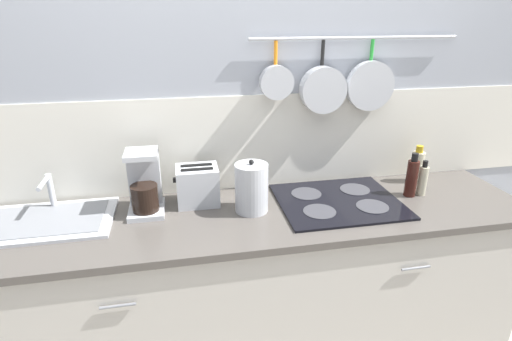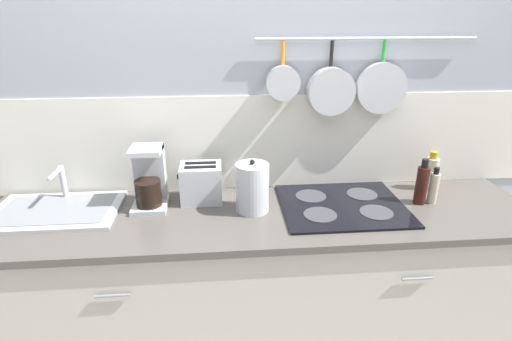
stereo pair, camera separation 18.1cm
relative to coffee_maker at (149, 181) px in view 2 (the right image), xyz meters
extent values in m
cube|color=#999EA8|center=(0.54, 0.20, 0.28)|extent=(7.20, 0.06, 2.60)
cube|color=silver|center=(0.54, 0.20, 0.13)|extent=(7.20, 0.07, 0.50)
cylinder|color=#B7BABF|center=(1.08, 0.15, 0.64)|extent=(1.09, 0.02, 0.02)
cylinder|color=orange|center=(0.66, 0.15, 0.58)|extent=(0.02, 0.02, 0.11)
cylinder|color=#B7BABF|center=(0.66, 0.12, 0.44)|extent=(0.17, 0.05, 0.17)
cylinder|color=black|center=(0.90, 0.15, 0.58)|extent=(0.02, 0.02, 0.12)
cylinder|color=#B7BABF|center=(0.90, 0.11, 0.40)|extent=(0.23, 0.07, 0.23)
cylinder|color=green|center=(1.16, 0.15, 0.59)|extent=(0.02, 0.02, 0.10)
cylinder|color=#B7BABF|center=(1.16, 0.13, 0.41)|extent=(0.25, 0.04, 0.25)
cube|color=#B7B2A8|center=(0.54, -0.14, -0.59)|extent=(2.59, 0.58, 0.86)
cylinder|color=slate|center=(-0.11, -0.45, -0.32)|extent=(0.14, 0.01, 0.01)
cylinder|color=slate|center=(1.19, -0.45, -0.32)|extent=(0.14, 0.01, 0.01)
cube|color=#4C4742|center=(0.54, -0.14, -0.14)|extent=(2.63, 0.62, 0.03)
cube|color=#B7BABF|center=(-0.44, -0.05, -0.12)|extent=(0.59, 0.39, 0.01)
cube|color=slate|center=(-0.44, -0.05, -0.11)|extent=(0.50, 0.31, 0.00)
cylinder|color=#B7BABF|center=(-0.44, 0.10, -0.03)|extent=(0.03, 0.03, 0.18)
cylinder|color=#B7BABF|center=(-0.44, 0.02, 0.05)|extent=(0.02, 0.15, 0.02)
cube|color=#B7BABF|center=(0.00, -0.03, -0.11)|extent=(0.16, 0.20, 0.02)
cube|color=#B7BABF|center=(0.00, 0.04, 0.02)|extent=(0.15, 0.07, 0.30)
cylinder|color=black|center=(0.00, -0.05, -0.04)|extent=(0.12, 0.12, 0.13)
cube|color=#B7BABF|center=(0.00, -0.01, 0.16)|extent=(0.15, 0.15, 0.02)
cube|color=#B7BABF|center=(0.25, 0.03, -0.03)|extent=(0.20, 0.16, 0.19)
cube|color=black|center=(0.25, 0.00, 0.07)|extent=(0.15, 0.03, 0.00)
cube|color=black|center=(0.25, 0.05, 0.07)|extent=(0.15, 0.03, 0.00)
cube|color=black|center=(0.14, 0.03, 0.01)|extent=(0.02, 0.02, 0.02)
cylinder|color=#B7BABF|center=(0.49, -0.11, -0.01)|extent=(0.16, 0.16, 0.24)
sphere|color=black|center=(0.49, -0.11, 0.12)|extent=(0.02, 0.02, 0.02)
cube|color=black|center=(0.94, -0.10, -0.12)|extent=(0.60, 0.51, 0.01)
cylinder|color=#38383D|center=(0.80, -0.21, -0.11)|extent=(0.16, 0.16, 0.00)
cylinder|color=#38383D|center=(1.07, -0.21, -0.11)|extent=(0.16, 0.16, 0.00)
cylinder|color=#38383D|center=(0.80, 0.00, -0.11)|extent=(0.16, 0.16, 0.00)
cylinder|color=#38383D|center=(1.07, 0.00, -0.11)|extent=(0.16, 0.16, 0.00)
cylinder|color=#33140F|center=(1.33, -0.10, -0.03)|extent=(0.06, 0.06, 0.19)
cylinder|color=black|center=(1.33, -0.10, 0.09)|extent=(0.03, 0.03, 0.04)
cylinder|color=#BFB799|center=(1.39, -0.10, -0.05)|extent=(0.05, 0.05, 0.15)
cylinder|color=black|center=(1.39, -0.10, 0.05)|extent=(0.03, 0.03, 0.03)
cylinder|color=#BFB799|center=(1.46, 0.07, -0.04)|extent=(0.07, 0.07, 0.17)
cylinder|color=#B28C19|center=(1.46, 0.07, 0.07)|extent=(0.04, 0.04, 0.04)
camera|label=1|loc=(0.18, -1.79, 0.77)|focal=28.00mm
camera|label=2|loc=(0.36, -1.82, 0.77)|focal=28.00mm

